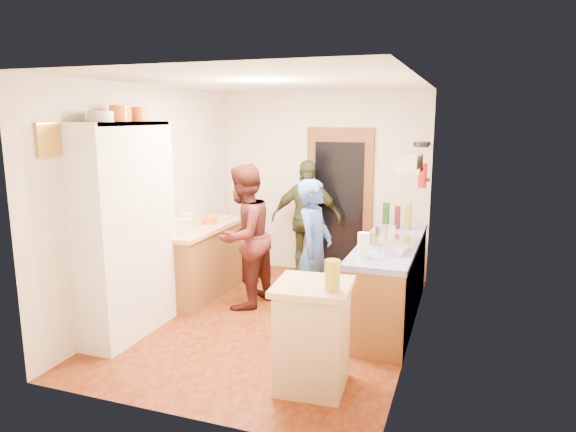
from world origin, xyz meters
The scene contains 44 objects.
floor centered at (0.00, 0.00, -0.01)m, with size 3.00×4.00×0.02m, color brown.
ceiling centered at (0.00, 0.00, 2.61)m, with size 3.00×4.00×0.02m, color silver.
wall_back centered at (0.00, 2.01, 1.30)m, with size 3.00×0.02×2.60m, color silver.
wall_front centered at (0.00, -2.01, 1.30)m, with size 3.00×0.02×2.60m, color silver.
wall_left centered at (-1.51, 0.00, 1.30)m, with size 0.02×4.00×2.60m, color silver.
wall_right centered at (1.51, 0.00, 1.30)m, with size 0.02×4.00×2.60m, color silver.
door_frame centered at (0.25, 1.97, 1.05)m, with size 0.95×0.06×2.10m, color brown.
door_glass centered at (0.25, 1.94, 1.05)m, with size 0.70×0.02×1.70m, color black.
hutch_body centered at (-1.30, -0.80, 1.10)m, with size 0.40×1.20×2.20m, color white.
hutch_top_shelf centered at (-1.30, -0.80, 2.18)m, with size 0.40×1.14×0.04m, color white.
plate_stack centered at (-1.30, -1.07, 2.25)m, with size 0.24×0.24×0.10m, color white.
orange_pot_a centered at (-1.30, -0.79, 2.28)m, with size 0.20×0.20×0.16m, color orange.
orange_pot_b centered at (-1.30, -0.47, 2.27)m, with size 0.17×0.17×0.15m, color orange.
left_counter_base centered at (-1.20, 0.45, 0.42)m, with size 0.60×1.40×0.85m, color brown.
left_counter_top centered at (-1.20, 0.45, 0.88)m, with size 0.64×1.44×0.05m, color tan.
toaster centered at (-1.15, 0.03, 0.99)m, with size 0.24×0.16×0.18m, color white.
kettle centered at (-1.25, 0.30, 0.99)m, with size 0.16×0.16×0.19m, color white.
orange_bowl centered at (-1.12, 0.64, 0.94)m, with size 0.19×0.19×0.08m, color orange.
chopping_board centered at (-1.18, 1.03, 0.91)m, with size 0.30×0.22×0.03m, color tan.
right_counter_base centered at (1.20, 0.50, 0.42)m, with size 0.60×2.20×0.84m, color brown.
right_counter_top centered at (1.20, 0.50, 0.87)m, with size 0.62×2.22×0.06m, color #181BA4.
hob centered at (1.20, 0.36, 0.92)m, with size 0.55×0.58×0.04m, color silver.
pot_on_hob centered at (1.15, 0.42, 1.01)m, with size 0.22×0.22×0.14m, color silver.
bottle_a centered at (1.05, 1.08, 1.06)m, with size 0.08×0.08×0.33m, color #143F14.
bottle_b centered at (1.18, 1.16, 1.04)m, with size 0.07×0.07×0.28m, color #591419.
bottle_c centered at (1.31, 1.16, 1.06)m, with size 0.08×0.08×0.32m, color olive.
paper_towel centered at (1.05, -0.29, 1.02)m, with size 0.11×0.11×0.25m, color white.
mixing_bowl centered at (1.30, -0.04, 0.95)m, with size 0.29×0.29×0.11m, color silver.
island_base centered at (0.82, -1.23, 0.43)m, with size 0.55×0.55×0.86m, color tan.
island_top centered at (0.82, -1.23, 0.89)m, with size 0.62×0.62×0.05m, color tan.
cutting_board centered at (0.77, -1.19, 0.90)m, with size 0.35×0.28×0.02m, color white.
oil_jar centered at (1.01, -1.34, 1.03)m, with size 0.12×0.12×0.25m, color #AD9E2D.
pan_rail centered at (1.46, 1.52, 2.05)m, with size 0.02×0.02×0.65m, color silver.
pan_hang_a centered at (1.40, 1.35, 1.92)m, with size 0.18×0.18×0.05m, color black.
pan_hang_b centered at (1.40, 1.55, 1.90)m, with size 0.16×0.16×0.05m, color black.
pan_hang_c centered at (1.40, 1.75, 1.91)m, with size 0.17×0.17×0.05m, color black.
wall_shelf centered at (1.37, 0.45, 1.70)m, with size 0.26×0.42×0.03m, color tan.
radio centered at (1.37, 0.45, 1.79)m, with size 0.22×0.30×0.15m, color silver.
ext_bracket centered at (1.47, 1.70, 1.45)m, with size 0.06×0.10×0.04m, color black.
fire_extinguisher centered at (1.41, 1.70, 1.50)m, with size 0.11×0.11×0.32m, color red.
picture_frame centered at (-1.48, -1.55, 2.05)m, with size 0.03×0.25×0.30m, color gold.
person_hob centered at (0.43, 0.19, 0.79)m, with size 0.58×0.38×1.58m, color #325197.
person_left centered at (-0.46, 0.35, 0.85)m, with size 0.83×0.65×1.71m, color #4A1D19.
person_back centered at (-0.13, 1.65, 0.83)m, with size 0.98×0.41×1.67m, color #363B21.
Camera 1 is at (1.97, -5.07, 2.25)m, focal length 32.00 mm.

